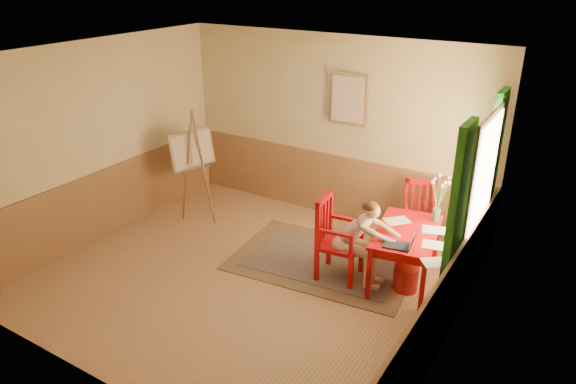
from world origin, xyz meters
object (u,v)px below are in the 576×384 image
Objects in this scene: chair_left at (336,238)px; laptop at (402,244)px; table at (406,237)px; figure at (359,238)px; chair_back at (419,216)px; easel at (194,154)px.

laptop is (0.88, -0.08, 0.22)m from chair_left.
figure is (-0.49, -0.32, -0.00)m from table.
chair_back is 3.47m from easel.
figure is (-0.34, -1.26, 0.15)m from chair_back.
laptop is at bearing -79.97° from chair_back.
chair_left is at bearing -116.59° from chair_back.
chair_left is 1.43m from chair_back.
easel is (-3.58, 0.57, 0.25)m from laptop.
chair_left is at bearing 174.74° from laptop.
figure reaches higher than laptop.
chair_left is 1.13× the size of chair_back.
chair_left is 0.31m from figure.
chair_back reaches higher than laptop.
figure is at bearing -146.49° from table.
table is 0.96m from chair_back.
easel reaches higher than chair_left.
chair_left is 2.80× the size of laptop.
chair_left is 2.78m from easel.
chair_back is 2.47× the size of laptop.
laptop is at bearing -8.98° from easel.
chair_left reaches higher than chair_back.
figure reaches higher than chair_left.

